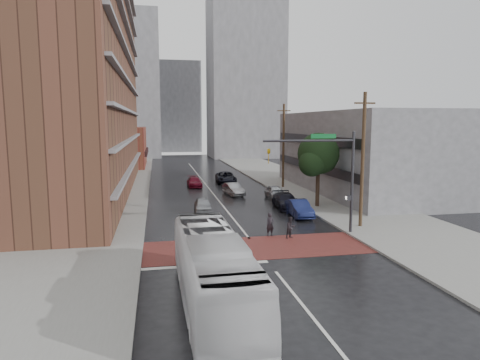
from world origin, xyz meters
name	(u,v)px	position (x,y,z in m)	size (l,w,h in m)	color
ground	(258,250)	(0.00, 0.00, 0.00)	(160.00, 160.00, 0.00)	black
crosswalk	(256,247)	(0.00, 0.50, 0.01)	(14.00, 5.00, 0.02)	maroon
sidewalk_west	(109,191)	(-11.50, 25.00, 0.07)	(9.00, 90.00, 0.15)	gray
sidewalk_east	(302,186)	(11.50, 25.00, 0.07)	(9.00, 90.00, 0.15)	gray
apartment_block	(78,64)	(-14.00, 24.00, 14.00)	(10.00, 44.00, 28.00)	brown
storefront_west	(122,147)	(-12.00, 54.00, 3.50)	(8.00, 16.00, 7.00)	maroon
building_east	(359,152)	(16.50, 20.00, 4.50)	(11.00, 26.00, 9.00)	gray
distant_tower_west	(119,86)	(-14.00, 78.00, 16.00)	(18.00, 16.00, 32.00)	gray
distant_tower_east	(245,77)	(14.00, 72.00, 18.00)	(16.00, 14.00, 36.00)	gray
distant_tower_center	(178,107)	(0.00, 95.00, 12.00)	(12.00, 10.00, 24.00)	gray
street_tree	(318,156)	(8.52, 12.03, 4.73)	(4.20, 4.10, 6.90)	#332319
signal_mast	(333,168)	(5.85, 2.50, 4.73)	(6.50, 0.30, 7.20)	#2D2D33
utility_pole_near	(363,159)	(8.80, 4.00, 5.14)	(1.60, 0.26, 10.00)	#473321
utility_pole_far	(283,145)	(8.80, 24.00, 5.14)	(1.60, 0.26, 10.00)	#473321
transit_bus	(213,271)	(-3.77, -7.55, 1.55)	(2.61, 11.15, 3.10)	silver
pedestrian_a	(270,224)	(1.57, 3.00, 0.82)	(0.60, 0.39, 1.64)	black
pedestrian_b	(291,227)	(2.80, 2.20, 0.75)	(0.73, 0.57, 1.49)	black
car_travel_a	(203,205)	(-2.17, 11.75, 0.64)	(1.51, 3.75, 1.28)	#999BA0
car_travel_b	(233,189)	(2.05, 20.16, 0.65)	(1.38, 3.95, 1.30)	#989A9F
car_travel_c	(194,182)	(-1.56, 27.10, 0.59)	(1.65, 4.06, 1.18)	maroon
suv_travel	(226,177)	(2.73, 29.53, 0.73)	(2.42, 5.24, 1.46)	black
car_parked_near	(299,208)	(5.58, 8.61, 0.69)	(1.47, 4.22, 1.39)	#161E4E
car_parked_mid	(286,201)	(5.52, 12.17, 0.68)	(1.92, 4.71, 1.37)	black
car_parked_far	(275,192)	(5.91, 17.11, 0.68)	(1.61, 4.00, 1.36)	#B0B5B9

